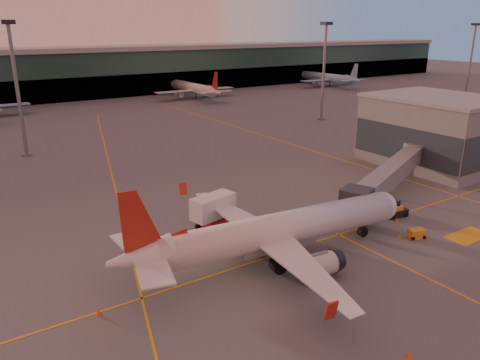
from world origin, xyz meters
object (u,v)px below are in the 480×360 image
main_airplane (274,232)px  pushback_tug (396,212)px  catering_truck (214,210)px  gpu_cart (417,234)px

main_airplane → pushback_tug: main_airplane is taller
catering_truck → pushback_tug: bearing=-36.2°
gpu_cart → pushback_tug: pushback_tug is taller
main_airplane → gpu_cart: bearing=-9.3°
main_airplane → catering_truck: size_ratio=5.69×
gpu_cart → pushback_tug: bearing=78.5°
catering_truck → main_airplane: bearing=-96.5°
main_airplane → gpu_cart: size_ratio=15.99×
catering_truck → gpu_cart: (19.11, -15.86, -1.99)m
main_airplane → gpu_cart: (18.00, -4.95, -2.88)m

